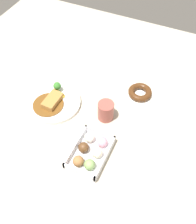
{
  "coord_description": "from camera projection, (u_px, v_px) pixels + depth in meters",
  "views": [
    {
      "loc": [
        0.64,
        0.4,
        0.92
      ],
      "look_at": [
        0.0,
        0.11,
        0.03
      ],
      "focal_mm": 41.38,
      "sensor_mm": 36.0,
      "label": 1
    }
  ],
  "objects": [
    {
      "name": "coffee_mug",
      "position": [
        106.0,
        111.0,
        1.12
      ],
      "size": [
        0.07,
        0.07,
        0.09
      ],
      "primitive_type": "cylinder",
      "color": "#9E4C42",
      "rests_on": "ground_plane"
    },
    {
      "name": "donut_box",
      "position": [
        90.0,
        152.0,
        1.01
      ],
      "size": [
        0.2,
        0.14,
        0.06
      ],
      "color": "white",
      "rests_on": "ground_plane"
    },
    {
      "name": "ground_plane",
      "position": [
        77.0,
        109.0,
        1.18
      ],
      "size": [
        1.6,
        1.6,
        0.0
      ],
      "primitive_type": "plane",
      "color": "#B2A893"
    },
    {
      "name": "chocolate_ring_donut",
      "position": [
        140.0,
        92.0,
        1.22
      ],
      "size": [
        0.14,
        0.14,
        0.03
      ],
      "color": "white",
      "rests_on": "ground_plane"
    },
    {
      "name": "curry_plate",
      "position": [
        54.0,
        102.0,
        1.19
      ],
      "size": [
        0.24,
        0.24,
        0.07
      ],
      "color": "white",
      "rests_on": "ground_plane"
    }
  ]
}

